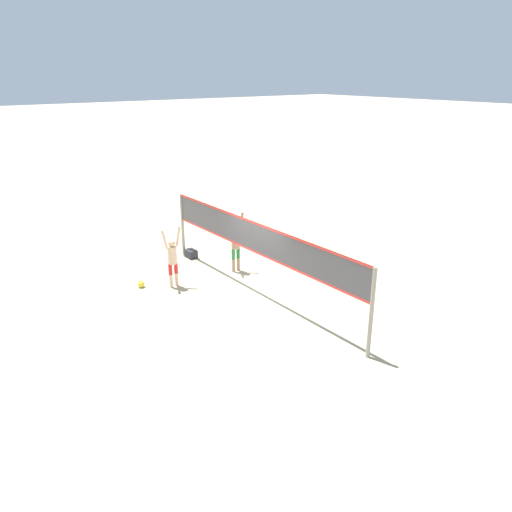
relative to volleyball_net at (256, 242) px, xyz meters
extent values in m
plane|color=#C6B28C|center=(0.00, 0.00, -1.71)|extent=(200.00, 200.00, 0.00)
cylinder|color=gray|center=(-4.45, 0.00, -0.55)|extent=(0.10, 0.10, 2.32)
cylinder|color=gray|center=(4.45, 0.00, -0.55)|extent=(0.10, 0.10, 2.32)
cube|color=#47474C|center=(0.00, 0.00, 0.14)|extent=(8.80, 0.02, 0.95)
cube|color=red|center=(0.00, 0.00, 0.58)|extent=(8.80, 0.03, 0.06)
cube|color=red|center=(0.00, 0.00, -0.31)|extent=(8.80, 0.03, 0.06)
cylinder|color=beige|center=(-2.09, -1.80, -1.49)|extent=(0.11, 0.11, 0.44)
cylinder|color=red|center=(-2.09, -1.80, -1.09)|extent=(0.12, 0.12, 0.36)
cylinder|color=beige|center=(-2.09, -1.60, -1.49)|extent=(0.11, 0.11, 0.44)
cylinder|color=red|center=(-2.09, -1.60, -1.09)|extent=(0.12, 0.12, 0.36)
cylinder|color=beige|center=(-2.09, -1.70, -0.63)|extent=(0.28, 0.28, 0.56)
sphere|color=beige|center=(-2.09, -1.70, -0.24)|extent=(0.22, 0.22, 0.22)
cylinder|color=beige|center=(-2.09, -1.94, -0.07)|extent=(0.08, 0.21, 0.63)
cylinder|color=beige|center=(-2.09, -1.47, -0.07)|extent=(0.08, 0.21, 0.63)
cylinder|color=tan|center=(-1.97, 0.73, -1.48)|extent=(0.11, 0.11, 0.46)
cylinder|color=#267F3F|center=(-1.97, 0.73, -1.07)|extent=(0.12, 0.12, 0.37)
cylinder|color=tan|center=(-1.97, 0.53, -1.48)|extent=(0.11, 0.11, 0.46)
cylinder|color=#267F3F|center=(-1.97, 0.53, -1.07)|extent=(0.12, 0.12, 0.37)
cylinder|color=tan|center=(-1.97, 0.63, -0.58)|extent=(0.28, 0.28, 0.59)
sphere|color=tan|center=(-1.97, 0.63, -0.18)|extent=(0.23, 0.23, 0.23)
cylinder|color=tan|center=(-1.97, 0.87, 0.00)|extent=(0.08, 0.22, 0.66)
cylinder|color=tan|center=(-1.97, 0.39, 0.00)|extent=(0.08, 0.22, 0.66)
sphere|color=yellow|center=(-2.67, -2.56, -1.60)|extent=(0.22, 0.22, 0.22)
cube|color=#2D2D33|center=(-4.06, 0.07, -1.56)|extent=(0.45, 0.32, 0.30)
camera|label=1|loc=(11.12, -8.46, 4.77)|focal=35.00mm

